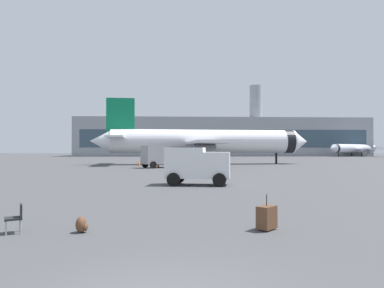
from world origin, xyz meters
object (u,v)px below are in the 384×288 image
at_px(airplane_at_gate, 204,142).
at_px(rolling_suitcase, 267,217).
at_px(airplane_taxiing, 354,148).
at_px(gate_chair, 16,216).
at_px(traveller_backpack, 82,225).
at_px(service_truck, 160,156).
at_px(cargo_van, 197,164).
at_px(safety_cone_near, 139,163).
at_px(safety_cone_mid, 158,165).

distance_m(airplane_at_gate, rolling_suitcase, 46.81).
bearing_deg(airplane_taxiing, gate_chair, -121.80).
relative_size(airplane_at_gate, traveller_backpack, 74.51).
bearing_deg(gate_chair, service_truck, 85.48).
height_order(rolling_suitcase, gate_chair, rolling_suitcase).
relative_size(cargo_van, traveller_backpack, 9.77).
xyz_separation_m(airplane_taxiing, rolling_suitcase, (-55.90, -102.35, -2.19)).
relative_size(safety_cone_near, traveller_backpack, 1.47).
bearing_deg(safety_cone_near, airplane_taxiing, 42.89).
xyz_separation_m(airplane_at_gate, airplane_taxiing, (53.95, 55.70, -1.08)).
height_order(service_truck, gate_chair, service_truck).
bearing_deg(safety_cone_mid, cargo_van, -80.85).
bearing_deg(airplane_taxiing, safety_cone_mid, -132.80).
distance_m(cargo_van, traveller_backpack, 14.57).
height_order(airplane_taxiing, service_truck, airplane_taxiing).
bearing_deg(safety_cone_near, rolling_suitcase, -79.27).
bearing_deg(gate_chair, traveller_backpack, -1.00).
bearing_deg(gate_chair, safety_cone_mid, 85.89).
xyz_separation_m(rolling_suitcase, gate_chair, (-7.59, -0.03, 0.11)).
bearing_deg(rolling_suitcase, safety_cone_mid, 97.70).
xyz_separation_m(airplane_taxiing, service_truck, (-60.60, -65.89, -0.97)).
height_order(cargo_van, rolling_suitcase, cargo_van).
relative_size(airplane_taxiing, rolling_suitcase, 20.81).
bearing_deg(safety_cone_mid, traveller_backpack, -91.08).
height_order(safety_cone_near, rolling_suitcase, rolling_suitcase).
relative_size(airplane_taxiing, gate_chair, 26.61).
height_order(airplane_taxiing, rolling_suitcase, airplane_taxiing).
distance_m(rolling_suitcase, traveller_backpack, 5.65).
height_order(airplane_taxiing, safety_cone_mid, airplane_taxiing).
bearing_deg(safety_cone_near, service_truck, -61.86).
bearing_deg(traveller_backpack, safety_cone_near, 93.31).
bearing_deg(airplane_taxiing, safety_cone_near, -137.11).
bearing_deg(gate_chair, rolling_suitcase, 0.20).
bearing_deg(rolling_suitcase, safety_cone_near, 100.73).
bearing_deg(airplane_at_gate, safety_cone_mid, -124.59).
distance_m(airplane_at_gate, gate_chair, 47.75).
bearing_deg(safety_cone_near, cargo_van, -76.74).
xyz_separation_m(airplane_at_gate, rolling_suitcase, (-1.95, -46.65, -3.27)).
distance_m(airplane_taxiing, rolling_suitcase, 116.64).
distance_m(airplane_at_gate, safety_cone_mid, 12.61).
distance_m(airplane_taxiing, cargo_van, 105.43).
distance_m(rolling_suitcase, gate_chair, 7.59).
height_order(airplane_taxiing, safety_cone_near, airplane_taxiing).
bearing_deg(airplane_at_gate, rolling_suitcase, -92.39).
height_order(safety_cone_near, safety_cone_mid, safety_cone_near).
distance_m(airplane_at_gate, cargo_van, 33.10).
relative_size(safety_cone_near, safety_cone_mid, 1.14).
xyz_separation_m(service_truck, safety_cone_near, (-3.43, 6.41, -1.26)).
distance_m(cargo_van, safety_cone_near, 29.91).
relative_size(airplane_at_gate, safety_cone_mid, 57.77).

